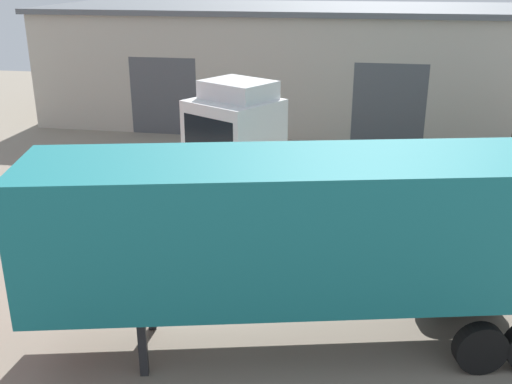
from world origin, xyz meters
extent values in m
plane|color=gray|center=(0.00, 0.00, 0.00)|extent=(60.00, 60.00, 0.00)
cube|color=#B7B2A3|center=(0.00, 18.62, 2.72)|extent=(23.57, 9.23, 5.44)
cube|color=#565B60|center=(0.00, 18.62, 5.57)|extent=(24.07, 9.73, 0.25)
cube|color=#4C5156|center=(-5.19, 14.03, 1.80)|extent=(3.20, 0.08, 3.60)
cube|color=#4C5156|center=(5.19, 14.03, 1.80)|extent=(3.20, 0.08, 3.60)
cube|color=silver|center=(0.00, 5.72, 2.00)|extent=(3.37, 3.34, 3.04)
cube|color=silver|center=(0.10, 5.89, 3.80)|extent=(2.66, 2.51, 0.60)
cube|color=black|center=(-0.59, 4.71, 2.61)|extent=(1.85, 1.14, 1.09)
cube|color=#232326|center=(1.55, 8.34, 0.60)|extent=(3.60, 4.19, 0.24)
cylinder|color=#B2B2B7|center=(2.11, 7.31, 0.43)|extent=(1.04, 1.23, 0.56)
cylinder|color=black|center=(0.64, 4.64, 0.48)|extent=(0.75, 0.99, 0.97)
cylinder|color=black|center=(-1.25, 5.76, 0.48)|extent=(0.75, 0.99, 0.97)
cylinder|color=black|center=(2.72, 8.16, 0.48)|extent=(0.75, 0.99, 0.97)
cylinder|color=black|center=(0.83, 9.28, 0.48)|extent=(0.75, 0.99, 0.97)
cylinder|color=black|center=(3.18, 8.93, 0.48)|extent=(0.75, 0.99, 0.97)
cylinder|color=black|center=(1.28, 10.05, 0.48)|extent=(0.75, 0.99, 0.97)
cube|color=#197075|center=(2.93, -1.99, 2.72)|extent=(10.81, 4.90, 2.74)
cube|color=#232326|center=(2.93, -1.99, 1.23)|extent=(10.63, 4.17, 0.24)
cube|color=#232326|center=(0.15, -3.49, 0.56)|extent=(0.19, 0.19, 1.11)
cube|color=#232326|center=(-0.23, -1.93, 0.56)|extent=(0.19, 0.19, 1.11)
cylinder|color=black|center=(6.55, -2.25, 0.52)|extent=(1.08, 0.54, 1.04)
cylinder|color=black|center=(6.03, -0.11, 0.52)|extent=(1.08, 0.54, 1.04)
cylinder|color=black|center=(7.01, 0.13, 0.52)|extent=(1.08, 0.54, 1.04)
cylinder|color=black|center=(8.27, 4.34, 0.51)|extent=(0.54, 1.05, 1.01)
cylinder|color=black|center=(9.41, 8.85, 0.51)|extent=(0.54, 1.05, 1.01)
cylinder|color=black|center=(9.65, 9.82, 0.51)|extent=(0.54, 1.05, 1.01)
camera|label=1|loc=(3.99, -12.66, 7.42)|focal=42.00mm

